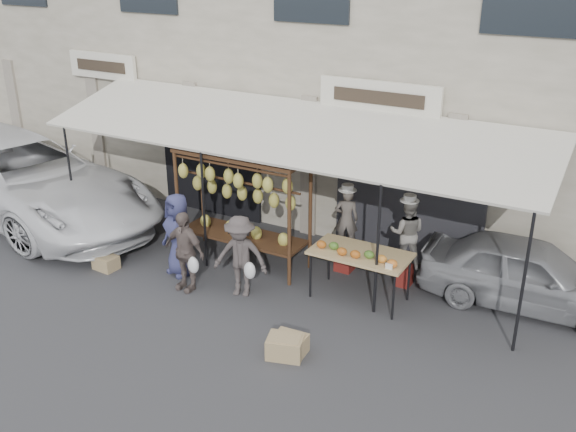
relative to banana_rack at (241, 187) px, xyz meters
name	(u,v)px	position (x,y,z in m)	size (l,w,h in m)	color
ground_plane	(214,305)	(0.47, -1.62, -1.57)	(90.00, 90.00, 0.00)	#2D2D30
shophouse	(370,44)	(0.47, 4.88, 2.08)	(24.00, 6.15, 7.30)	beige
awning	(280,131)	(0.48, 0.66, 1.00)	(10.00, 2.35, 2.92)	beige
banana_rack	(241,187)	(0.00, 0.00, 0.00)	(2.60, 0.90, 2.24)	#482A18
produce_table	(359,255)	(2.56, -0.22, -0.70)	(1.70, 0.90, 1.04)	tan
vendor_left	(346,219)	(1.88, 0.69, -0.51)	(0.44, 0.29, 1.21)	#58504A
vendor_right	(407,233)	(3.07, 0.68, -0.52)	(0.63, 0.49, 1.29)	gray
customer_left	(179,235)	(-0.77, -0.96, -0.77)	(0.78, 0.51, 1.60)	navy
customer_mid	(184,251)	(-0.31, -1.38, -0.82)	(0.88, 0.37, 1.50)	#685853
customer_right	(240,256)	(0.67, -1.07, -0.82)	(0.97, 0.56, 1.50)	#473F3D
stool_left	(345,259)	(1.88, 0.69, -1.34)	(0.32, 0.32, 0.45)	maroon
stool_right	(404,275)	(3.07, 0.68, -1.37)	(0.28, 0.28, 0.40)	maroon
crate_near_a	(285,347)	(2.29, -2.32, -1.41)	(0.54, 0.41, 0.32)	tan
crate_near_b	(290,344)	(2.31, -2.21, -1.42)	(0.50, 0.38, 0.30)	tan
crate_far	(106,263)	(-2.13, -1.54, -1.44)	(0.44, 0.34, 0.27)	tan
van	(16,156)	(-6.18, -0.11, -0.31)	(2.78, 6.03, 2.51)	white
sedan	(527,273)	(5.13, 1.04, -0.96)	(1.44, 3.57, 1.22)	gray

